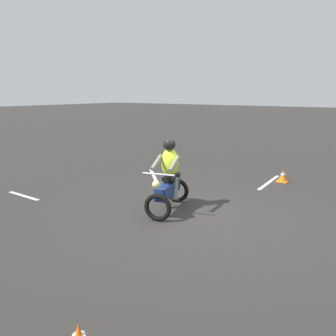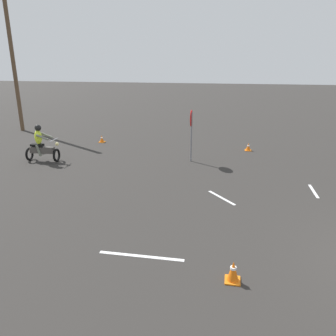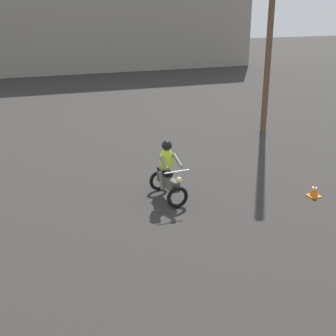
# 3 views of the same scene
# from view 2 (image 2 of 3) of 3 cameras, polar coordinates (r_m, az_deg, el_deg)

# --- Properties ---
(motorcycle_rider_background) EXTENTS (0.71, 1.53, 1.66)m
(motorcycle_rider_background) POSITION_cam_2_polar(r_m,az_deg,el_deg) (15.68, -21.23, 3.68)
(motorcycle_rider_background) COLOR black
(motorcycle_rider_background) RESTS_ON ground
(stop_sign) EXTENTS (0.70, 0.08, 2.30)m
(stop_sign) POSITION_cam_2_polar(r_m,az_deg,el_deg) (14.44, 4.07, 7.42)
(stop_sign) COLOR slate
(stop_sign) RESTS_ON ground
(traffic_cone_near_left) EXTENTS (0.32, 0.32, 0.46)m
(traffic_cone_near_left) POSITION_cam_2_polar(r_m,az_deg,el_deg) (7.15, 11.27, -17.29)
(traffic_cone_near_left) COLOR orange
(traffic_cone_near_left) RESTS_ON ground
(traffic_cone_near_right) EXTENTS (0.32, 0.32, 0.37)m
(traffic_cone_near_right) POSITION_cam_2_polar(r_m,az_deg,el_deg) (18.59, -11.45, 4.96)
(traffic_cone_near_right) COLOR orange
(traffic_cone_near_right) RESTS_ON ground
(traffic_cone_far_center) EXTENTS (0.32, 0.32, 0.38)m
(traffic_cone_far_center) POSITION_cam_2_polar(r_m,az_deg,el_deg) (16.99, 13.81, 3.56)
(traffic_cone_far_center) COLOR orange
(traffic_cone_far_center) RESTS_ON ground
(lane_stripe_e) EXTENTS (1.26, 0.12, 0.01)m
(lane_stripe_e) POSITION_cam_2_polar(r_m,az_deg,el_deg) (12.50, 24.02, -3.69)
(lane_stripe_e) COLOR silver
(lane_stripe_e) RESTS_ON ground
(lane_stripe_ne) EXTENTS (1.09, 0.95, 0.01)m
(lane_stripe_ne) POSITION_cam_2_polar(r_m,az_deg,el_deg) (11.04, 9.31, -5.12)
(lane_stripe_ne) COLOR silver
(lane_stripe_ne) RESTS_ON ground
(lane_stripe_n) EXTENTS (0.12, 2.03, 0.01)m
(lane_stripe_n) POSITION_cam_2_polar(r_m,az_deg,el_deg) (7.91, -4.68, -15.04)
(lane_stripe_n) COLOR silver
(lane_stripe_n) RESTS_ON ground
(utility_pole_near) EXTENTS (0.24, 0.24, 8.56)m
(utility_pole_near) POSITION_cam_2_polar(r_m,az_deg,el_deg) (23.02, -25.37, 16.45)
(utility_pole_near) COLOR brown
(utility_pole_near) RESTS_ON ground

